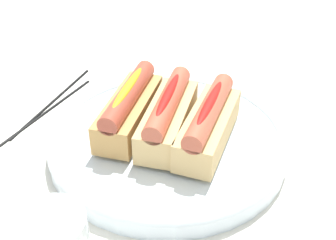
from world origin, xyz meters
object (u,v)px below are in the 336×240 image
at_px(serving_bowl, 168,140).
at_px(chopstick_near, 45,112).
at_px(chopstick_far, 53,101).
at_px(hotdog_side, 209,123).
at_px(hotdog_front, 130,107).
at_px(hotdog_back, 168,115).

bearing_deg(serving_bowl, chopstick_near, -84.53).
bearing_deg(chopstick_far, hotdog_side, 80.78).
height_order(hotdog_front, chopstick_far, hotdog_front).
bearing_deg(chopstick_far, hotdog_front, 73.87).
bearing_deg(chopstick_far, hotdog_back, 78.16).
bearing_deg(hotdog_back, serving_bowl, -45.00).
relative_size(hotdog_front, hotdog_side, 1.01).
bearing_deg(hotdog_side, chopstick_far, -89.97).
xyz_separation_m(serving_bowl, chopstick_far, (-0.01, -0.22, -0.01)).
bearing_deg(hotdog_front, chopstick_far, -96.88).
distance_m(hotdog_front, hotdog_side, 0.11).
height_order(chopstick_near, chopstick_far, same).
xyz_separation_m(serving_bowl, hotdog_back, (-0.00, 0.00, 0.04)).
bearing_deg(hotdog_front, hotdog_back, 100.61).
height_order(serving_bowl, chopstick_far, serving_bowl).
height_order(hotdog_front, chopstick_near, hotdog_front).
xyz_separation_m(hotdog_side, chopstick_far, (0.00, -0.27, -0.06)).
xyz_separation_m(hotdog_front, chopstick_near, (0.01, -0.15, -0.06)).
xyz_separation_m(hotdog_side, chopstick_near, (0.03, -0.26, -0.06)).
distance_m(hotdog_back, hotdog_side, 0.06).
bearing_deg(chopstick_near, serving_bowl, 93.41).
xyz_separation_m(chopstick_near, chopstick_far, (-0.03, -0.01, 0.00)).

